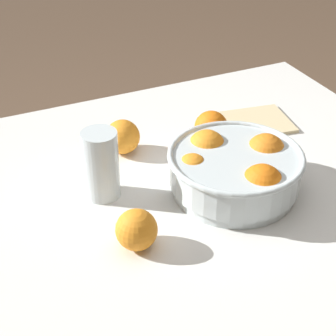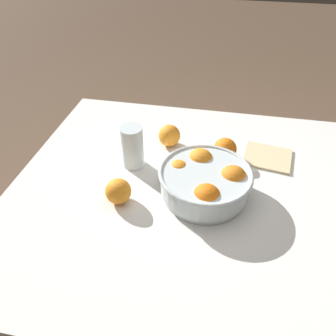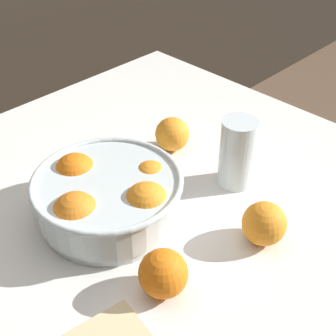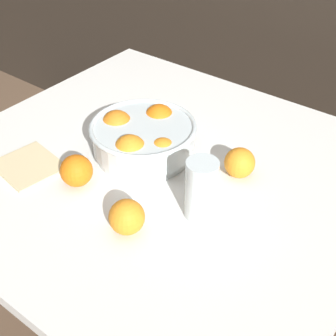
% 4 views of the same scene
% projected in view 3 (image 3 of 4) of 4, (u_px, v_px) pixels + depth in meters
% --- Properties ---
extents(dining_table, '(1.07, 1.00, 0.74)m').
position_uv_depth(dining_table, '(140.00, 235.00, 0.95)').
color(dining_table, white).
rests_on(dining_table, ground_plane).
extents(fruit_bowl, '(0.27, 0.27, 0.10)m').
position_uv_depth(fruit_bowl, '(108.00, 196.00, 0.84)').
color(fruit_bowl, silver).
rests_on(fruit_bowl, dining_table).
extents(juice_glass, '(0.07, 0.07, 0.14)m').
position_uv_depth(juice_glass, '(237.00, 156.00, 0.92)').
color(juice_glass, '#F4A314').
rests_on(juice_glass, dining_table).
extents(orange_loose_near_bowl, '(0.08, 0.08, 0.08)m').
position_uv_depth(orange_loose_near_bowl, '(264.00, 224.00, 0.80)').
color(orange_loose_near_bowl, orange).
rests_on(orange_loose_near_bowl, dining_table).
extents(orange_loose_front, '(0.08, 0.08, 0.08)m').
position_uv_depth(orange_loose_front, '(172.00, 134.00, 1.03)').
color(orange_loose_front, orange).
rests_on(orange_loose_front, dining_table).
extents(orange_loose_aside, '(0.08, 0.08, 0.08)m').
position_uv_depth(orange_loose_aside, '(163.00, 273.00, 0.71)').
color(orange_loose_aside, orange).
rests_on(orange_loose_aside, dining_table).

